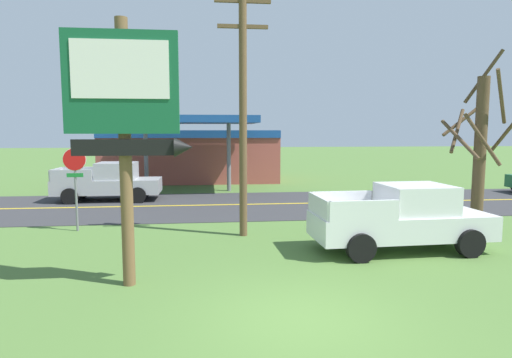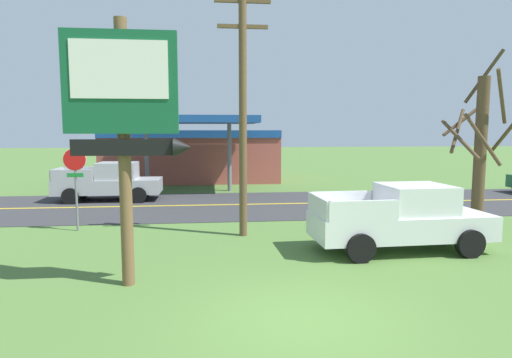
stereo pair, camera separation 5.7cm
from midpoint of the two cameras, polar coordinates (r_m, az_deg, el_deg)
ground_plane at (r=8.61m, az=5.94°, el=-17.98°), size 180.00×180.00×0.00m
road_asphalt at (r=21.03m, az=-1.57°, el=-3.37°), size 140.00×8.00×0.02m
road_centre_line at (r=21.03m, az=-1.57°, el=-3.34°), size 126.00×0.20×0.01m
motel_sign at (r=10.05m, az=-16.86°, el=8.53°), size 2.73×0.54×5.99m
stop_sign at (r=16.54m, az=-22.72°, el=0.56°), size 0.80×0.08×2.95m
utility_pole at (r=14.55m, az=-1.83°, el=9.63°), size 1.83×0.26×8.21m
bare_tree at (r=16.72m, az=27.15°, el=3.52°), size 2.12×2.19×6.32m
gas_station at (r=31.43m, az=-8.51°, el=3.30°), size 12.00×11.50×4.40m
pickup_white_parked_on_lawn at (r=13.64m, az=18.52°, el=-4.91°), size 5.27×2.40×1.96m
pickup_silver_on_road at (r=23.36m, az=-18.71°, el=-0.38°), size 5.20×2.24×1.96m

